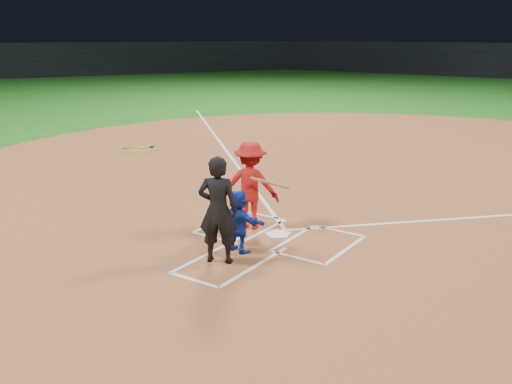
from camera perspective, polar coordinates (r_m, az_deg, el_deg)
The scene contains 13 objects.
ground at distance 12.21m, azimuth 2.22°, elevation -4.31°, with size 120.00×120.00×0.00m, color #175A16.
home_plate_dirt at distance 17.39m, azimuth 12.63°, elevation 1.46°, with size 28.00×28.00×0.01m, color brown.
stadium_wall_left at distance 58.73m, azimuth -21.60°, elevation 12.17°, with size 1.20×60.00×3.20m, color black.
home_plate at distance 12.20m, azimuth 2.22°, elevation -4.22°, with size 0.60×0.60×0.02m, color silver.
on_deck_circle at distance 21.50m, azimuth -11.54°, elevation 4.26°, with size 1.70×1.70×0.01m, color brown.
on_deck_logo at distance 21.50m, azimuth -11.54°, elevation 4.28°, with size 0.80×0.80×0.00m, color #BE8B16.
on_deck_bat_a at distance 21.56m, azimuth -10.80°, elevation 4.43°, with size 0.06×0.06×0.84m, color #A8793D.
on_deck_bat_b at distance 21.57m, azimuth -12.11°, elevation 4.36°, with size 0.06×0.06×0.84m, color #A47C3C.
bat_weight_donut at distance 21.64m, azimuth -10.42°, elevation 4.47°, with size 0.19×0.19×0.05m, color black.
catcher at distance 11.09m, azimuth -1.74°, elevation -2.93°, with size 1.16×0.37×1.25m, color #122997.
umpire at distance 10.49m, azimuth -3.82°, elevation -1.80°, with size 0.74×0.49×2.03m, color black.
chalk_markings at distance 16.75m, azimuth 11.74°, elevation 1.00°, with size 28.35×17.32×0.01m.
batter_at_plate at distance 12.34m, azimuth -0.56°, elevation 0.67°, with size 1.67×1.12×1.92m.
Camera 1 is at (5.97, -9.79, 4.19)m, focal length 40.00 mm.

